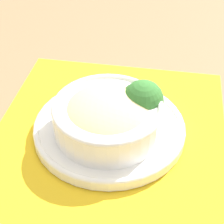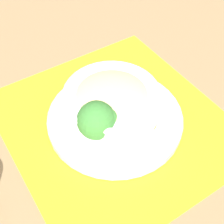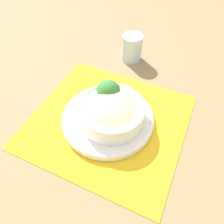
% 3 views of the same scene
% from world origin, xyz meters
% --- Properties ---
extents(ground_plane, '(4.00, 4.00, 0.00)m').
position_xyz_m(ground_plane, '(0.00, 0.00, 0.00)').
color(ground_plane, '#8C704C').
extents(placemat, '(0.43, 0.46, 0.00)m').
position_xyz_m(placemat, '(0.00, 0.00, 0.00)').
color(placemat, yellow).
rests_on(placemat, ground_plane).
extents(plate, '(0.27, 0.27, 0.02)m').
position_xyz_m(plate, '(0.00, 0.00, 0.02)').
color(plate, white).
rests_on(plate, placemat).
extents(bowl, '(0.19, 0.19, 0.07)m').
position_xyz_m(bowl, '(0.00, -0.01, 0.05)').
color(bowl, white).
rests_on(bowl, plate).
extents(broccoli_floret, '(0.07, 0.07, 0.08)m').
position_xyz_m(broccoli_floret, '(0.05, 0.03, 0.07)').
color(broccoli_floret, '#84AD5B').
rests_on(broccoli_floret, plate).
extents(carrot_slice_near, '(0.04, 0.04, 0.01)m').
position_xyz_m(carrot_slice_near, '(-0.04, 0.05, 0.02)').
color(carrot_slice_near, orange).
rests_on(carrot_slice_near, plate).
extents(carrot_slice_middle, '(0.04, 0.04, 0.01)m').
position_xyz_m(carrot_slice_middle, '(-0.05, 0.04, 0.02)').
color(carrot_slice_middle, orange).
rests_on(carrot_slice_middle, plate).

